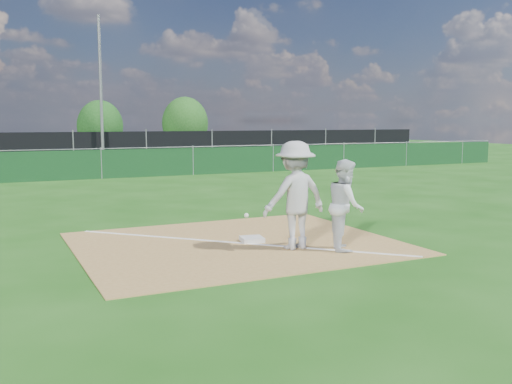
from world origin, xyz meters
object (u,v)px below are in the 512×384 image
Objects in this scene: light_pole at (101,91)px; runner at (345,205)px; car_mid at (64,147)px; tree_mid at (100,126)px; first_base at (252,239)px; play_at_first at (295,195)px; tree_right at (185,123)px; car_right at (124,148)px.

runner is (0.12, -23.03, -3.15)m from light_pole.
light_pole reaches higher than car_mid.
tree_mid is (1.74, 33.84, 1.16)m from runner.
first_base is 0.11× the size of tree_mid.
first_base is 26.63m from car_mid.
runner is at bearing -45.75° from first_base.
play_at_first is 35.34m from tree_right.
car_mid is at bearing -119.26° from tree_mid.
tree_right is (6.45, 7.24, 1.49)m from car_right.
car_mid is 0.96× the size of car_right.
car_mid is 12.06m from tree_right.
car_right is at bearing -87.69° from tree_mid.
tree_mid is (3.30, 5.89, 1.23)m from car_mid.
first_base is (-1.17, -21.71, -3.94)m from light_pole.
first_base is at bearing -106.35° from tree_right.
light_pole is 4.73× the size of runner.
runner reaches higher than car_mid.
play_at_first is at bearing -94.39° from tree_mid.
car_right is at bearing 83.99° from play_at_first.
play_at_first is 0.47× the size of tree_right.
first_base is 1.39m from play_at_first.
first_base is at bearing 117.49° from play_at_first.
tree_right reaches higher than runner.
first_base is at bearing -179.37° from car_right.
light_pole is at bearing -99.75° from tree_mid.
tree_mid reaches higher than car_mid.
car_mid is (-1.44, 4.92, -3.23)m from light_pole.
tree_mid reaches higher than play_at_first.
first_base is 2.01m from runner.
play_at_first is 27.52m from car_mid.
runner is 35.56m from tree_right.
play_at_first is 1.18× the size of runner.
first_base is 0.09× the size of car_mid.
play_at_first is at bearing 156.93° from car_mid.
car_mid is at bearing -146.72° from tree_right.
tree_mid is at bearing 84.68° from first_base.
car_right reaches higher than first_base.
tree_right reaches higher than tree_mid.
play_at_first reaches higher than runner.
tree_mid is at bearing -53.87° from car_mid.
runner is at bearing -176.34° from car_right.
tree_mid is (2.56, 33.40, 0.99)m from play_at_first.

